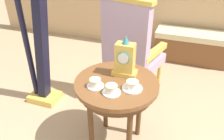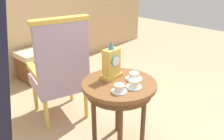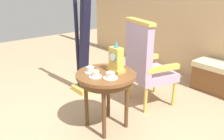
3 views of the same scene
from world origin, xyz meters
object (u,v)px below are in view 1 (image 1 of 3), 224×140
(side_table, at_px, (116,90))
(teacup_center, at_px, (132,86))
(teacup_right, at_px, (111,90))
(armchair, at_px, (130,48))
(mantel_clock, at_px, (125,60))
(window_bench, at_px, (192,46))
(teacup_left, at_px, (95,83))
(harp, at_px, (37,39))

(side_table, height_order, teacup_center, teacup_center)
(teacup_right, relative_size, armchair, 0.11)
(mantel_clock, distance_m, armchair, 0.66)
(teacup_center, height_order, mantel_clock, mantel_clock)
(mantel_clock, height_order, window_bench, mantel_clock)
(side_table, xyz_separation_m, teacup_left, (-0.13, -0.11, 0.11))
(mantel_clock, xyz_separation_m, harp, (-0.95, 0.20, -0.04))
(armchair, bearing_deg, teacup_right, -83.23)
(teacup_center, bearing_deg, teacup_left, -166.43)
(teacup_right, bearing_deg, teacup_center, 38.62)
(mantel_clock, bearing_deg, teacup_center, -57.05)
(teacup_right, bearing_deg, armchair, 96.77)
(teacup_left, relative_size, teacup_center, 0.86)
(armchair, distance_m, window_bench, 1.35)
(window_bench, bearing_deg, mantel_clock, -106.46)
(armchair, distance_m, harp, 0.95)
(mantel_clock, relative_size, harp, 0.18)
(teacup_left, bearing_deg, teacup_center, 13.57)
(teacup_right, height_order, mantel_clock, mantel_clock)
(armchair, relative_size, window_bench, 1.07)
(teacup_left, bearing_deg, armchair, 87.79)
(window_bench, bearing_deg, armchair, -119.33)
(armchair, height_order, window_bench, armchair)
(side_table, distance_m, armchair, 0.74)
(teacup_right, distance_m, harp, 1.05)
(side_table, xyz_separation_m, teacup_right, (0.01, -0.15, 0.11))
(teacup_right, distance_m, armchair, 0.89)
(mantel_clock, bearing_deg, teacup_right, -93.08)
(window_bench, bearing_deg, harp, -133.41)
(side_table, distance_m, teacup_center, 0.18)
(side_table, relative_size, teacup_center, 4.41)
(window_bench, bearing_deg, teacup_right, -104.76)
(teacup_left, height_order, harp, harp)
(teacup_left, relative_size, harp, 0.07)
(teacup_center, relative_size, mantel_clock, 0.44)
(teacup_left, xyz_separation_m, window_bench, (0.67, 1.98, -0.46))
(teacup_left, height_order, teacup_right, teacup_right)
(teacup_center, height_order, harp, harp)
(teacup_right, height_order, teacup_center, teacup_right)
(teacup_center, bearing_deg, side_table, 159.37)
(side_table, relative_size, window_bench, 0.61)
(armchair, bearing_deg, teacup_center, -73.80)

